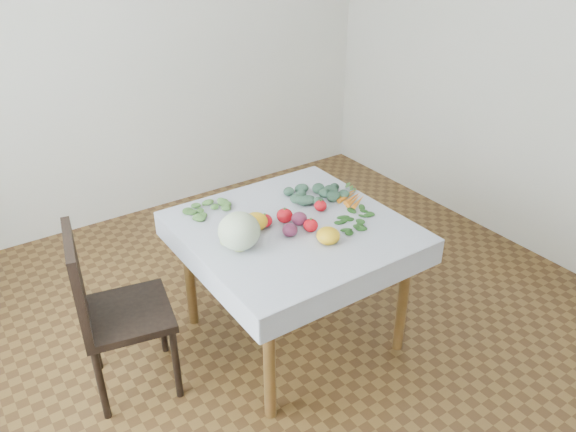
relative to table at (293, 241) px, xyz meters
name	(u,v)px	position (x,y,z in m)	size (l,w,h in m)	color
ground	(292,333)	(0.00, 0.00, -0.65)	(4.00, 4.00, 0.00)	brown
back_wall	(140,45)	(0.00, 2.00, 0.70)	(4.00, 0.04, 2.70)	white
table	(293,241)	(0.00, 0.00, 0.00)	(1.00, 1.00, 0.75)	brown
tablecloth	(293,226)	(0.00, 0.00, 0.10)	(1.12, 1.12, 0.01)	silver
chair	(106,305)	(-1.00, 0.17, -0.11)	(0.51, 0.51, 0.96)	black
cabbage	(239,231)	(-0.35, -0.03, 0.20)	(0.21, 0.21, 0.19)	beige
tomato_a	(285,216)	(-0.02, 0.06, 0.14)	(0.09, 0.09, 0.08)	red
tomato_b	(321,206)	(0.22, 0.05, 0.13)	(0.07, 0.07, 0.06)	red
tomato_c	(265,221)	(-0.13, 0.08, 0.14)	(0.08, 0.08, 0.07)	red
tomato_d	(311,225)	(0.04, -0.10, 0.14)	(0.08, 0.08, 0.07)	red
heirloom_back	(256,221)	(-0.18, 0.08, 0.15)	(0.13, 0.13, 0.09)	yellow
heirloom_front	(328,236)	(0.05, -0.25, 0.14)	(0.12, 0.12, 0.09)	yellow
onion_a	(299,219)	(0.03, -0.01, 0.14)	(0.08, 0.08, 0.07)	#5C1A3B
onion_b	(290,230)	(-0.08, -0.08, 0.14)	(0.08, 0.08, 0.07)	#5C1A3B
tomatillo_cluster	(240,242)	(-0.34, -0.03, 0.13)	(0.19, 0.12, 0.06)	#BCD77C
carrot_bunch	(352,198)	(0.45, 0.05, 0.12)	(0.17, 0.19, 0.03)	orange
kale_bunch	(319,194)	(0.32, 0.19, 0.12)	(0.32, 0.31, 0.04)	#31513A
basil_bunch	(355,220)	(0.31, -0.15, 0.11)	(0.27, 0.20, 0.01)	#1C4E18
dill_bunch	(211,209)	(-0.29, 0.39, 0.11)	(0.25, 0.19, 0.02)	#56863D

